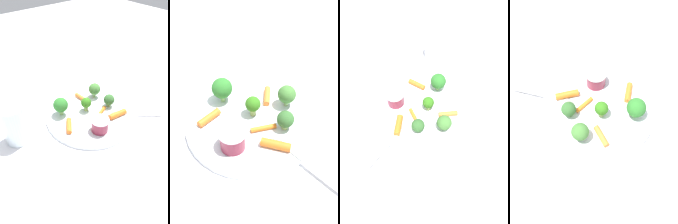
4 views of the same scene
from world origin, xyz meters
TOP-DOWN VIEW (x-y plane):
  - ground_plane at (0.00, 0.00)m, footprint 2.40×2.40m
  - plate at (0.00, 0.00)m, footprint 0.27×0.27m
  - sauce_cup at (0.07, -0.03)m, footprint 0.05×0.05m
  - broccoli_floret_0 at (-0.02, 0.00)m, footprint 0.03×0.03m
  - broccoli_floret_1 at (0.01, 0.07)m, footprint 0.03×0.03m
  - broccoli_floret_2 at (-0.05, -0.07)m, footprint 0.04×0.04m
  - broccoli_floret_3 at (-0.06, 0.07)m, footprint 0.04×0.04m
  - carrot_stick_0 at (0.02, 0.03)m, footprint 0.03×0.05m
  - carrot_stick_1 at (0.01, -0.09)m, footprint 0.05×0.04m
  - carrot_stick_2 at (0.06, 0.05)m, footprint 0.03×0.06m
  - carrot_stick_3 at (-0.07, 0.02)m, footprint 0.05×0.02m
  - fork at (0.09, 0.11)m, footprint 0.11×0.13m
  - drinking_glass at (-0.05, -0.21)m, footprint 0.06×0.06m

SIDE VIEW (x-z plane):
  - ground_plane at x=0.00m, z-range 0.00..0.00m
  - plate at x=0.00m, z-range 0.00..0.01m
  - fork at x=0.09m, z-range 0.01..0.01m
  - carrot_stick_0 at x=0.02m, z-range 0.01..0.02m
  - carrot_stick_3 at x=-0.07m, z-range 0.01..0.03m
  - carrot_stick_1 at x=0.01m, z-range 0.01..0.03m
  - carrot_stick_2 at x=0.06m, z-range 0.01..0.03m
  - sauce_cup at x=0.07m, z-range 0.01..0.05m
  - broccoli_floret_1 at x=0.01m, z-range 0.02..0.06m
  - broccoli_floret_0 at x=-0.02m, z-range 0.02..0.06m
  - broccoli_floret_3 at x=-0.06m, z-range 0.02..0.07m
  - broccoli_floret_2 at x=-0.05m, z-range 0.02..0.08m
  - drinking_glass at x=-0.05m, z-range 0.00..0.11m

